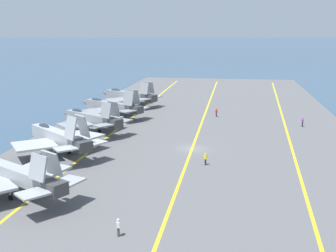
% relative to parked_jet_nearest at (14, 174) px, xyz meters
% --- Properties ---
extents(ground_plane, '(2000.00, 2000.00, 0.00)m').
position_rel_parked_jet_nearest_xyz_m(ground_plane, '(21.92, -17.56, -2.93)').
color(ground_plane, '#334C66').
extents(carrier_deck, '(194.17, 55.31, 0.40)m').
position_rel_parked_jet_nearest_xyz_m(carrier_deck, '(21.92, -17.56, -2.73)').
color(carrier_deck, '#565659').
rests_on(carrier_deck, ground).
extents(deck_stripe_foul_line, '(174.58, 8.44, 0.01)m').
position_rel_parked_jet_nearest_xyz_m(deck_stripe_foul_line, '(21.92, -32.78, -2.53)').
color(deck_stripe_foul_line, yellow).
rests_on(deck_stripe_foul_line, carrier_deck).
extents(deck_stripe_centerline, '(174.75, 0.36, 0.01)m').
position_rel_parked_jet_nearest_xyz_m(deck_stripe_centerline, '(21.92, -17.56, -2.53)').
color(deck_stripe_centerline, yellow).
rests_on(deck_stripe_centerline, carrier_deck).
extents(deck_stripe_edge_line, '(174.75, 2.21, 0.01)m').
position_rel_parked_jet_nearest_xyz_m(deck_stripe_edge_line, '(21.92, -2.35, -2.53)').
color(deck_stripe_edge_line, yellow).
rests_on(deck_stripe_edge_line, carrier_deck).
extents(parked_jet_nearest, '(13.09, 16.98, 5.96)m').
position_rel_parked_jet_nearest_xyz_m(parked_jet_nearest, '(0.00, 0.00, 0.00)').
color(parked_jet_nearest, '#93999E').
rests_on(parked_jet_nearest, carrier_deck).
extents(parked_jet_second, '(14.12, 15.53, 6.73)m').
position_rel_parked_jet_nearest_xyz_m(parked_jet_second, '(15.44, 1.55, 0.23)').
color(parked_jet_second, '#9EA3A8').
rests_on(parked_jet_second, carrier_deck).
extents(parked_jet_third, '(12.74, 15.01, 6.22)m').
position_rel_parked_jet_nearest_xyz_m(parked_jet_third, '(29.04, 1.24, 0.15)').
color(parked_jet_third, gray).
rests_on(parked_jet_third, carrier_deck).
extents(parked_jet_fourth, '(12.92, 16.81, 6.31)m').
position_rel_parked_jet_nearest_xyz_m(parked_jet_fourth, '(43.17, 1.71, -0.12)').
color(parked_jet_fourth, gray).
rests_on(parked_jet_fourth, carrier_deck).
extents(parked_jet_fifth, '(13.17, 16.62, 6.14)m').
position_rel_parked_jet_nearest_xyz_m(parked_jet_fifth, '(57.44, 1.62, -0.09)').
color(parked_jet_fifth, gray).
rests_on(parked_jet_fifth, carrier_deck).
extents(crew_red_vest, '(0.39, 0.45, 1.81)m').
position_rel_parked_jet_nearest_xyz_m(crew_red_vest, '(47.17, -20.16, -1.54)').
color(crew_red_vest, '#232328').
rests_on(crew_red_vest, carrier_deck).
extents(crew_purple_vest, '(0.41, 0.31, 1.71)m').
position_rel_parked_jet_nearest_xyz_m(crew_purple_vest, '(40.24, -36.77, -1.59)').
color(crew_purple_vest, '#232328').
rests_on(crew_purple_vest, carrier_deck).
extents(crew_white_vest, '(0.42, 0.33, 1.70)m').
position_rel_parked_jet_nearest_xyz_m(crew_white_vest, '(-7.49, -13.95, -1.60)').
color(crew_white_vest, '#4C473D').
rests_on(crew_white_vest, carrier_deck).
extents(crew_yellow_vest, '(0.39, 0.45, 1.74)m').
position_rel_parked_jet_nearest_xyz_m(crew_yellow_vest, '(14.07, -20.19, -1.58)').
color(crew_yellow_vest, '#232328').
rests_on(crew_yellow_vest, carrier_deck).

